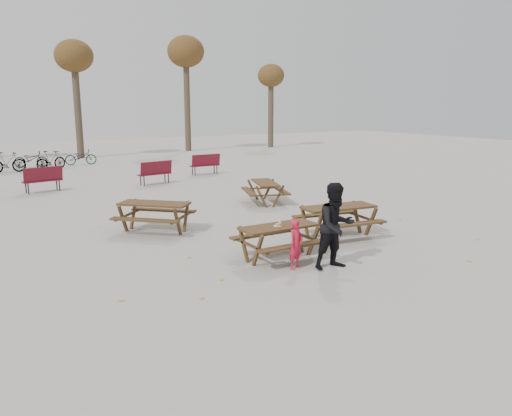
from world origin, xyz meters
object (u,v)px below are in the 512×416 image
main_picnic_table (279,234)px  food_tray (278,226)px  soda_bottle (280,224)px  adult (336,226)px  picnic_table_north (155,217)px  picnic_table_far (265,193)px  child (296,244)px  picnic_table_east (338,222)px

main_picnic_table → food_tray: 0.23m
soda_bottle → adult: adult is taller
picnic_table_north → picnic_table_far: bearing=65.0°
child → adult: (0.73, -0.42, 0.39)m
main_picnic_table → food_tray: bearing=-134.3°
main_picnic_table → soda_bottle: (-0.05, -0.11, 0.26)m
food_tray → picnic_table_north: bearing=111.1°
picnic_table_north → adult: bearing=-22.0°
child → picnic_table_far: (3.27, 6.39, -0.16)m
food_tray → adult: adult is taller
food_tray → child: bearing=-91.2°
food_tray → picnic_table_north: size_ratio=0.10×
soda_bottle → adult: size_ratio=0.09×
adult → soda_bottle: bearing=127.1°
adult → food_tray: bearing=126.5°
food_tray → adult: size_ratio=0.10×
picnic_table_far → picnic_table_north: bearing=130.5°
soda_bottle → picnic_table_far: (3.24, 5.74, -0.47)m
soda_bottle → picnic_table_north: (-1.51, 3.92, -0.44)m
picnic_table_far → adult: bearing=179.0°
picnic_table_east → picnic_table_north: bearing=149.9°
soda_bottle → picnic_table_north: 4.22m
soda_bottle → food_tray: bearing=107.6°
food_tray → child: (-0.01, -0.70, -0.26)m
picnic_table_north → main_picnic_table: bearing=-23.7°
picnic_table_east → main_picnic_table: bearing=-154.9°
picnic_table_north → picnic_table_far: picnic_table_north is taller
picnic_table_east → picnic_table_north: 4.98m
food_tray → picnic_table_far: bearing=60.2°
main_picnic_table → food_tray: (-0.06, -0.07, 0.21)m
main_picnic_table → child: child is taller
child → picnic_table_north: child is taller
food_tray → adult: (0.72, -1.11, 0.14)m
main_picnic_table → picnic_table_north: size_ratio=0.95×
picnic_table_north → picnic_table_far: size_ratio=1.07×
main_picnic_table → picnic_table_east: (2.39, 0.75, -0.17)m
soda_bottle → child: bearing=-92.6°
soda_bottle → picnic_table_far: soda_bottle is taller
adult → picnic_table_north: adult is taller
food_tray → child: size_ratio=0.17×
adult → child: bearing=154.2°
child → picnic_table_east: child is taller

